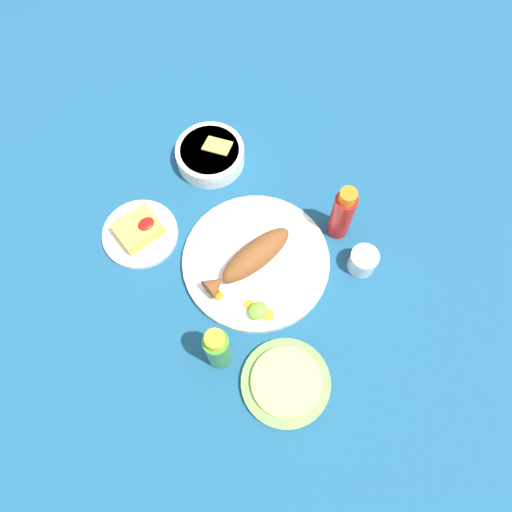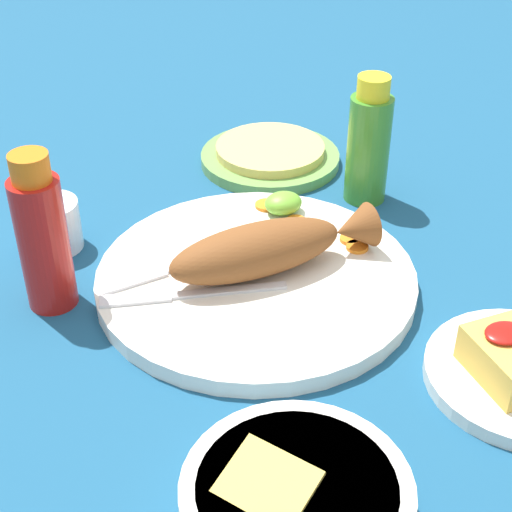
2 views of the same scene
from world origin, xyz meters
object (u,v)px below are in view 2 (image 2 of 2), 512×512
Objects in this scene: salt_cup at (53,228)px; main_plate at (256,279)px; tortilla_plate at (270,158)px; fork_near at (181,295)px; guacamole_bowl at (296,504)px; fried_fish at (269,247)px; fork_far at (173,268)px; hot_sauce_bottle_red at (43,237)px; hot_sauce_bottle_green at (369,144)px.

main_plate is at bearing 139.75° from salt_cup.
fork_near is at bearing 51.82° from tortilla_plate.
guacamole_bowl is 0.91× the size of tortilla_plate.
fried_fish reaches higher than main_plate.
hot_sauce_bottle_red is (0.12, -0.02, 0.06)m from fork_far.
hot_sauce_bottle_red reaches higher than salt_cup.
fork_near is at bearing 25.49° from hot_sauce_bottle_green.
fork_near is at bearing 120.48° from salt_cup.
salt_cup is at bearing 17.61° from tortilla_plate.
hot_sauce_bottle_green reaches higher than guacamole_bowl.
hot_sauce_bottle_red is 0.91× the size of tortilla_plate.
salt_cup reaches higher than fork_near.
hot_sauce_bottle_red is 2.66× the size of salt_cup.
salt_cup is at bearing -40.25° from main_plate.
main_plate is at bearing -159.72° from fork_near.
fork_far reaches higher than tortilla_plate.
fried_fish is at bearing 152.18° from fork_far.
hot_sauce_bottle_red reaches higher than guacamole_bowl.
hot_sauce_bottle_red reaches higher than fried_fish.
hot_sauce_bottle_green is at bearing -124.19° from guacamole_bowl.
main_plate is at bearing -106.38° from guacamole_bowl.
main_plate is 1.80× the size of fork_near.
main_plate is at bearing 32.15° from hot_sauce_bottle_green.
guacamole_bowl is at bearing 102.89° from fork_near.
salt_cup reaches higher than tortilla_plate.
main_plate is 2.10× the size of hot_sauce_bottle_green.
salt_cup is at bearing -77.56° from guacamole_bowl.
fork_near is 0.99× the size of fork_far.
hot_sauce_bottle_red is 0.38m from tortilla_plate.
main_plate is 0.04m from fried_fish.
hot_sauce_bottle_green is 0.38m from salt_cup.
guacamole_bowl is at bearing 69.12° from tortilla_plate.
hot_sauce_bottle_green is at bearing 119.54° from tortilla_plate.
hot_sauce_bottle_green is 2.51× the size of salt_cup.
fried_fish is 1.36× the size of hot_sauce_bottle_red.
fork_far is 0.16m from salt_cup.
hot_sauce_bottle_red is (0.12, -0.06, 0.06)m from fork_near.
salt_cup is at bearing -40.23° from fried_fish.
salt_cup is at bearing -46.68° from fork_near.
hot_sauce_bottle_red is at bearing -14.70° from fork_far.
hot_sauce_bottle_green is at bearing -141.67° from fork_near.
fork_far is 1.11× the size of hot_sauce_bottle_red.
fork_far is at bearing -23.08° from fried_fish.
hot_sauce_bottle_red is at bearing -71.04° from guacamole_bowl.
fried_fish is 0.25m from salt_cup.
guacamole_bowl is (-0.00, 0.27, 0.01)m from fork_near.
guacamole_bowl is 0.57m from tortilla_plate.
guacamole_bowl is at bearing 102.44° from salt_cup.
hot_sauce_bottle_green is (-0.39, -0.07, -0.00)m from hot_sauce_bottle_red.
fork_far is at bearing 131.28° from salt_cup.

